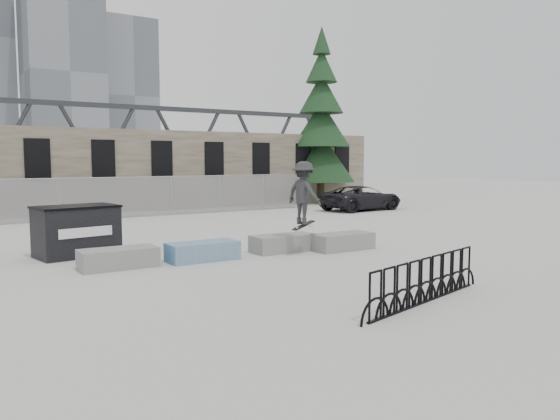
# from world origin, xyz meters

# --- Properties ---
(ground) EXTENTS (120.00, 120.00, 0.00)m
(ground) POSITION_xyz_m (0.00, 0.00, 0.00)
(ground) COLOR beige
(ground) RESTS_ON ground
(stone_wall) EXTENTS (36.00, 2.58, 4.50)m
(stone_wall) POSITION_xyz_m (0.00, 16.24, 2.26)
(stone_wall) COLOR #645A49
(stone_wall) RESTS_ON ground
(chainlink_fence) EXTENTS (22.06, 0.06, 2.02)m
(chainlink_fence) POSITION_xyz_m (-0.00, 12.50, 1.04)
(chainlink_fence) COLOR gray
(chainlink_fence) RESTS_ON ground
(planter_far_left) EXTENTS (2.00, 0.90, 0.53)m
(planter_far_left) POSITION_xyz_m (-3.58, 0.14, 0.29)
(planter_far_left) COLOR gray
(planter_far_left) RESTS_ON ground
(planter_center_left) EXTENTS (2.00, 0.90, 0.53)m
(planter_center_left) POSITION_xyz_m (-1.24, -0.05, 0.29)
(planter_center_left) COLOR teal
(planter_center_left) RESTS_ON ground
(planter_center_right) EXTENTS (2.00, 0.90, 0.53)m
(planter_center_right) POSITION_xyz_m (1.51, -0.01, 0.29)
(planter_center_right) COLOR gray
(planter_center_right) RESTS_ON ground
(planter_offset) EXTENTS (2.00, 0.90, 0.53)m
(planter_offset) POSITION_xyz_m (3.29, -0.76, 0.29)
(planter_offset) COLOR gray
(planter_offset) RESTS_ON ground
(dumpster) EXTENTS (2.49, 1.75, 1.51)m
(dumpster) POSITION_xyz_m (-4.09, 2.63, 0.76)
(dumpster) COLOR black
(dumpster) RESTS_ON ground
(bike_rack) EXTENTS (4.37, 1.12, 0.90)m
(bike_rack) POSITION_xyz_m (0.60, -6.69, 0.44)
(bike_rack) COLOR black
(bike_rack) RESTS_ON ground
(spruce_tree) EXTENTS (4.47, 4.47, 11.50)m
(spruce_tree) POSITION_xyz_m (14.19, 14.94, 4.85)
(spruce_tree) COLOR #38281E
(spruce_tree) RESTS_ON ground
(truss_bridge) EXTENTS (70.00, 3.00, 9.80)m
(truss_bridge) POSITION_xyz_m (10.00, 55.00, 4.13)
(truss_bridge) COLOR #2D3033
(truss_bridge) RESTS_ON ground
(suv) EXTENTS (5.12, 2.63, 1.38)m
(suv) POSITION_xyz_m (12.90, 9.33, 0.69)
(suv) COLOR black
(suv) RESTS_ON ground
(skateboarder) EXTENTS (0.93, 1.33, 2.03)m
(skateboarder) POSITION_xyz_m (1.65, -0.93, 1.87)
(skateboarder) COLOR #2B2C2E
(skateboarder) RESTS_ON ground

